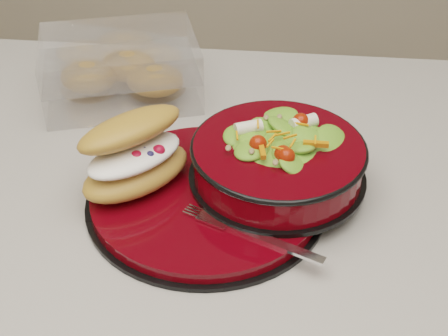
# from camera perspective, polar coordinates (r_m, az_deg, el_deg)

# --- Properties ---
(dinner_plate) EXTENTS (0.30, 0.30, 0.02)m
(dinner_plate) POSITION_cam_1_polar(r_m,az_deg,el_deg) (0.77, -1.59, -2.61)
(dinner_plate) COLOR black
(dinner_plate) RESTS_ON island_counter
(salad_bowl) EXTENTS (0.22, 0.22, 0.09)m
(salad_bowl) POSITION_cam_1_polar(r_m,az_deg,el_deg) (0.76, 4.98, 1.17)
(salad_bowl) COLOR black
(salad_bowl) RESTS_ON dinner_plate
(croissant) EXTENTS (0.16, 0.17, 0.09)m
(croissant) POSITION_cam_1_polar(r_m,az_deg,el_deg) (0.75, -8.06, 1.27)
(croissant) COLOR #C1893B
(croissant) RESTS_ON dinner_plate
(fork) EXTENTS (0.15, 0.08, 0.00)m
(fork) POSITION_cam_1_polar(r_m,az_deg,el_deg) (0.70, 2.82, -6.14)
(fork) COLOR silver
(fork) RESTS_ON dinner_plate
(pastry_box) EXTENTS (0.27, 0.23, 0.09)m
(pastry_box) POSITION_cam_1_polar(r_m,az_deg,el_deg) (0.98, -9.38, 8.91)
(pastry_box) COLOR white
(pastry_box) RESTS_ON island_counter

